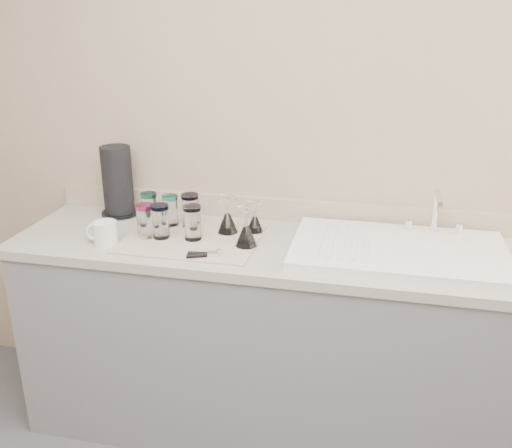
% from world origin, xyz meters
% --- Properties ---
extents(room_envelope, '(3.54, 3.50, 2.52)m').
position_xyz_m(room_envelope, '(0.00, 0.00, 1.56)').
color(room_envelope, '#4A4A4E').
rests_on(room_envelope, ground).
extents(counter_unit, '(2.06, 0.62, 0.90)m').
position_xyz_m(counter_unit, '(0.00, 1.20, 0.45)').
color(counter_unit, slate).
rests_on(counter_unit, ground).
extents(sink_unit, '(0.82, 0.50, 0.22)m').
position_xyz_m(sink_unit, '(0.55, 1.20, 0.92)').
color(sink_unit, white).
rests_on(sink_unit, counter_unit).
extents(dish_towel, '(0.55, 0.42, 0.01)m').
position_xyz_m(dish_towel, '(-0.28, 1.16, 0.90)').
color(dish_towel, beige).
rests_on(dish_towel, counter_unit).
extents(tumbler_teal, '(0.07, 0.07, 0.14)m').
position_xyz_m(tumbler_teal, '(-0.52, 1.30, 0.98)').
color(tumbler_teal, white).
rests_on(tumbler_teal, dish_towel).
extents(tumbler_cyan, '(0.07, 0.07, 0.14)m').
position_xyz_m(tumbler_cyan, '(-0.42, 1.30, 0.98)').
color(tumbler_cyan, white).
rests_on(tumbler_cyan, dish_towel).
extents(tumbler_purple, '(0.07, 0.07, 0.15)m').
position_xyz_m(tumbler_purple, '(-0.33, 1.30, 0.98)').
color(tumbler_purple, white).
rests_on(tumbler_purple, dish_towel).
extents(tumbler_magenta, '(0.07, 0.07, 0.14)m').
position_xyz_m(tumbler_magenta, '(-0.47, 1.14, 0.98)').
color(tumbler_magenta, white).
rests_on(tumbler_magenta, dish_towel).
extents(tumbler_blue, '(0.07, 0.07, 0.14)m').
position_xyz_m(tumbler_blue, '(-0.41, 1.15, 0.98)').
color(tumbler_blue, white).
rests_on(tumbler_blue, dish_towel).
extents(tumbler_lavender, '(0.07, 0.07, 0.15)m').
position_xyz_m(tumbler_lavender, '(-0.27, 1.16, 0.98)').
color(tumbler_lavender, white).
rests_on(tumbler_lavender, dish_towel).
extents(goblet_back_left, '(0.09, 0.09, 0.16)m').
position_xyz_m(goblet_back_left, '(-0.16, 1.27, 0.96)').
color(goblet_back_left, white).
rests_on(goblet_back_left, dish_towel).
extents(goblet_back_right, '(0.07, 0.07, 0.13)m').
position_xyz_m(goblet_back_right, '(-0.05, 1.30, 0.95)').
color(goblet_back_right, white).
rests_on(goblet_back_right, dish_towel).
extents(goblet_front_right, '(0.09, 0.09, 0.16)m').
position_xyz_m(goblet_front_right, '(-0.04, 1.14, 0.96)').
color(goblet_front_right, white).
rests_on(goblet_front_right, dish_towel).
extents(can_opener, '(0.13, 0.07, 0.02)m').
position_xyz_m(can_opener, '(-0.18, 1.00, 0.92)').
color(can_opener, silver).
rests_on(can_opener, dish_towel).
extents(white_mug, '(0.14, 0.10, 0.10)m').
position_xyz_m(white_mug, '(-0.61, 1.05, 0.95)').
color(white_mug, white).
rests_on(white_mug, counter_unit).
extents(paper_towel_roll, '(0.17, 0.17, 0.32)m').
position_xyz_m(paper_towel_roll, '(-0.71, 1.40, 1.06)').
color(paper_towel_roll, black).
rests_on(paper_towel_roll, counter_unit).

